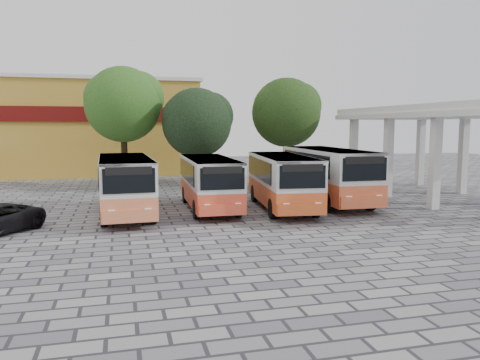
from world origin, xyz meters
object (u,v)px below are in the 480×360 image
object	(u,v)px
bus_centre_left	(209,180)
bus_far_right	(329,172)
bus_far_left	(125,182)
bus_centre_right	(282,178)

from	to	relation	value
bus_centre_left	bus_far_right	distance (m)	6.77
bus_far_left	bus_centre_right	bearing A→B (deg)	-4.14
bus_centre_right	bus_centre_left	bearing A→B (deg)	174.32
bus_far_left	bus_centre_right	world-z (taller)	bus_far_left
bus_centre_left	bus_centre_right	bearing A→B (deg)	-10.54
bus_far_left	bus_centre_right	size ratio (longest dim) A/B	0.99
bus_centre_left	bus_centre_right	distance (m)	3.75
bus_far_left	bus_far_right	xyz separation A→B (m)	(10.93, 0.82, 0.13)
bus_far_left	bus_centre_right	distance (m)	7.84
bus_far_left	bus_centre_left	distance (m)	4.20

